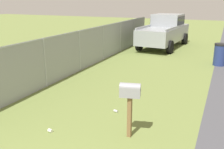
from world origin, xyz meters
name	(u,v)px	position (x,y,z in m)	size (l,w,h in m)	color
mailbox	(130,95)	(4.12, -0.58, 1.03)	(0.30, 0.49, 1.30)	brown
pickup_truck	(165,30)	(15.88, 1.30, 1.11)	(5.61, 2.50, 2.09)	#93999E
trash_bin	(220,54)	(12.03, -2.20, 0.53)	(0.56, 0.56, 1.05)	navy
fence_section	(92,45)	(9.68, 3.36, 0.95)	(16.48, 0.07, 1.77)	#9EA3A8
litter_can_far_scatter	(116,111)	(5.20, 0.22, 0.03)	(0.07, 0.07, 0.12)	silver
litter_cup_midfield_a	(50,131)	(3.53, 1.21, 0.04)	(0.08, 0.08, 0.10)	white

